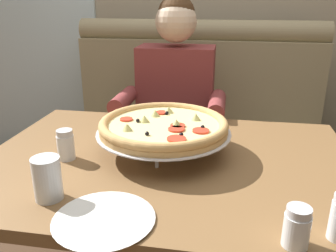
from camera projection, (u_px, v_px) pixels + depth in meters
name	position (u px, v px, depth m)	size (l,w,h in m)	color
booth_bench	(193.00, 145.00, 2.19)	(1.54, 0.78, 1.13)	#998966
dining_table	(167.00, 181.00, 1.24)	(1.27, 0.91, 0.74)	brown
diner_main	(173.00, 109.00, 1.85)	(0.54, 0.64, 1.27)	#2D3342
pizza	(164.00, 126.00, 1.23)	(0.47, 0.47, 0.13)	silver
shaker_pepper_flakes	(296.00, 230.00, 0.78)	(0.06, 0.06, 0.10)	white
shaker_parmesan	(66.00, 147.00, 1.20)	(0.06, 0.06, 0.11)	white
plate_near_left	(104.00, 217.00, 0.88)	(0.26, 0.26, 0.02)	white
drinking_glass	(48.00, 181.00, 0.96)	(0.08, 0.08, 0.12)	silver
patio_chair	(97.00, 76.00, 3.50)	(0.43, 0.43, 0.86)	black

